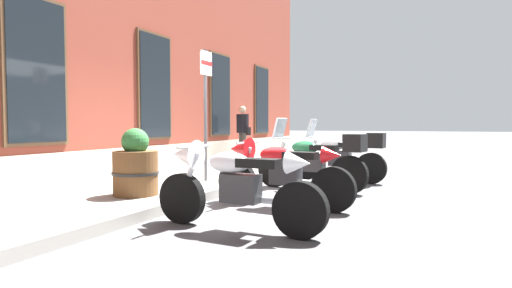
% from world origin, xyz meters
% --- Properties ---
extents(ground_plane, '(140.00, 140.00, 0.00)m').
position_xyz_m(ground_plane, '(0.00, 0.00, 0.00)').
color(ground_plane, '#4C4C4F').
extents(sidewalk, '(27.95, 2.94, 0.15)m').
position_xyz_m(sidewalk, '(0.00, 1.47, 0.07)').
color(sidewalk, gray).
rests_on(sidewalk, ground_plane).
extents(lane_stripe, '(27.95, 0.12, 0.01)m').
position_xyz_m(lane_stripe, '(0.00, -3.20, 0.00)').
color(lane_stripe, silver).
rests_on(lane_stripe, ground_plane).
extents(motorcycle_white_sport, '(0.62, 2.15, 1.02)m').
position_xyz_m(motorcycle_white_sport, '(-2.28, -1.14, 0.56)').
color(motorcycle_white_sport, black).
rests_on(motorcycle_white_sport, ground_plane).
extents(motorcycle_red_sport, '(0.62, 2.16, 1.01)m').
position_xyz_m(motorcycle_red_sport, '(-0.81, -1.14, 0.55)').
color(motorcycle_red_sport, black).
rests_on(motorcycle_red_sport, ground_plane).
extents(motorcycle_green_touring, '(0.73, 2.16, 1.33)m').
position_xyz_m(motorcycle_green_touring, '(0.81, -1.24, 0.55)').
color(motorcycle_green_touring, black).
rests_on(motorcycle_green_touring, ground_plane).
extents(motorcycle_silver_touring, '(0.62, 2.02, 1.32)m').
position_xyz_m(motorcycle_silver_touring, '(2.17, -1.42, 0.55)').
color(motorcycle_silver_touring, black).
rests_on(motorcycle_silver_touring, ground_plane).
extents(pedestrian_dark_jacket, '(0.43, 0.60, 1.61)m').
position_xyz_m(pedestrian_dark_jacket, '(4.95, 2.28, 1.05)').
color(pedestrian_dark_jacket, '#38332D').
rests_on(pedestrian_dark_jacket, sidewalk).
extents(parking_sign, '(0.36, 0.07, 2.43)m').
position_xyz_m(parking_sign, '(0.21, 0.69, 1.72)').
color(parking_sign, '#4C4C51').
rests_on(parking_sign, sidewalk).
extents(barrel_planter, '(0.69, 0.69, 1.00)m').
position_xyz_m(barrel_planter, '(-1.57, 0.82, 0.56)').
color(barrel_planter, brown).
rests_on(barrel_planter, sidewalk).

